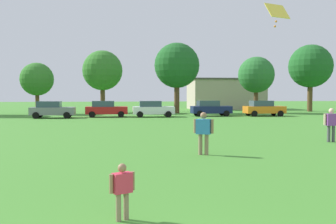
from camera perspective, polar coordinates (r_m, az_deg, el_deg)
name	(u,v)px	position (r m, az deg, el deg)	size (l,w,h in m)	color
ground_plane	(122,120)	(33.67, -7.26, -1.30)	(160.00, 160.00, 0.00)	#42842D
child_kite_flyer	(122,187)	(7.17, -7.16, -11.50)	(0.48, 0.33, 1.10)	#8C7259
adult_bystander	(204,130)	(14.58, 5.56, -2.74)	(0.74, 0.53, 1.70)	#8C7259
bystander_near_trees	(331,122)	(20.12, 24.12, -1.42)	(0.81, 0.32, 1.71)	#4C4C51
kite	(277,12)	(17.76, 16.66, 14.67)	(1.23, 0.86, 1.10)	yellow
parked_car_gray_0	(52,109)	(38.34, -17.65, 0.38)	(4.30, 2.02, 1.68)	slate
parked_car_red_1	(106,109)	(38.71, -9.66, 0.50)	(4.30, 2.02, 1.68)	red
parked_car_white_2	(153,109)	(38.28, -2.41, 0.51)	(4.30, 2.02, 1.68)	white
parked_car_navy_3	(210,108)	(40.06, 6.62, 0.60)	(4.30, 2.02, 1.68)	#141E4C
parked_car_orange_4	(263,108)	(41.07, 14.67, 0.58)	(4.30, 2.02, 1.68)	orange
tree_left	(37,79)	(46.65, -19.77, 4.82)	(3.95, 3.95, 6.15)	brown
tree_center_left	(102,71)	(48.14, -10.19, 6.37)	(5.14, 5.14, 8.01)	brown
tree_center_right	(177,66)	(45.90, 1.39, 7.24)	(5.63, 5.63, 8.78)	brown
tree_right	(256,75)	(47.68, 13.60, 5.64)	(4.56, 4.56, 7.11)	brown
tree_far_right	(310,66)	(53.84, 21.34, 6.65)	(5.86, 5.86, 9.13)	brown
house_left	(225,94)	(58.59, 8.95, 2.81)	(11.65, 7.07, 4.80)	tan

